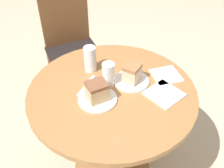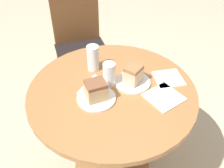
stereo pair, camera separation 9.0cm
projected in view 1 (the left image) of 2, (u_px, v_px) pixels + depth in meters
ground_plane at (112, 167)px, 1.84m from camera, size 8.00×8.00×0.00m
table at (112, 116)px, 1.51m from camera, size 0.89×0.89×0.73m
chair at (73, 48)px, 2.11m from camera, size 0.47×0.53×0.97m
plate_near at (98, 99)px, 1.31m from camera, size 0.20×0.20×0.01m
plate_far at (132, 81)px, 1.42m from camera, size 0.19×0.19×0.01m
cake_slice_near at (97, 91)px, 1.28m from camera, size 0.11×0.10×0.10m
cake_slice_far at (132, 73)px, 1.39m from camera, size 0.11×0.11×0.10m
glass_lemonade at (90, 60)px, 1.46m from camera, size 0.07×0.07×0.15m
glass_water at (108, 76)px, 1.37m from camera, size 0.07×0.07×0.13m
napkin_stack at (164, 94)px, 1.34m from camera, size 0.19×0.19×0.01m
fork at (86, 86)px, 1.40m from camera, size 0.16×0.11×0.00m
napkin_side at (166, 75)px, 1.46m from camera, size 0.18×0.18×0.01m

